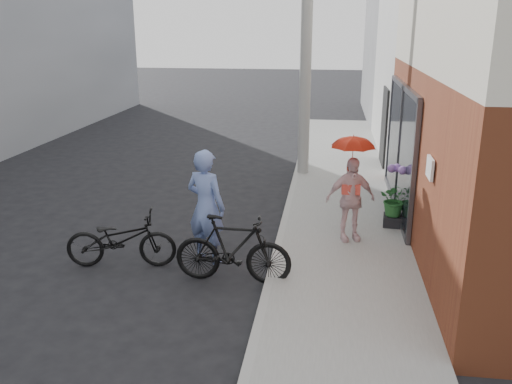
% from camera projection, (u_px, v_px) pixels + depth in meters
% --- Properties ---
extents(ground, '(80.00, 80.00, 0.00)m').
position_uv_depth(ground, '(210.00, 278.00, 8.36)').
color(ground, black).
rests_on(ground, ground).
extents(sidewalk, '(2.20, 24.00, 0.12)m').
position_uv_depth(sidewalk, '(345.00, 234.00, 9.96)').
color(sidewalk, gray).
rests_on(sidewalk, ground).
extents(curb, '(0.12, 24.00, 0.12)m').
position_uv_depth(curb, '(282.00, 230.00, 10.11)').
color(curb, '#9E9E99').
rests_on(curb, ground).
extents(east_building_far, '(8.00, 8.00, 7.00)m').
position_uv_depth(east_building_far, '(472.00, 30.00, 21.51)').
color(east_building_far, slate).
rests_on(east_building_far, ground).
extents(utility_pole, '(0.28, 0.28, 7.00)m').
position_uv_depth(utility_pole, '(306.00, 35.00, 12.85)').
color(utility_pole, '#9E9E99').
rests_on(utility_pole, ground).
extents(officer, '(0.81, 0.68, 1.89)m').
position_uv_depth(officer, '(206.00, 207.00, 8.70)').
color(officer, '#6B80BF').
rests_on(officer, ground).
extents(bike_left, '(1.83, 0.87, 0.92)m').
position_uv_depth(bike_left, '(121.00, 239.00, 8.65)').
color(bike_left, black).
rests_on(bike_left, ground).
extents(bike_right, '(1.79, 0.55, 1.06)m').
position_uv_depth(bike_right, '(233.00, 249.00, 8.08)').
color(bike_right, black).
rests_on(bike_right, ground).
extents(kimono_woman, '(0.94, 0.61, 1.48)m').
position_uv_depth(kimono_woman, '(350.00, 199.00, 9.33)').
color(kimono_woman, silver).
rests_on(kimono_woman, sidewalk).
extents(parasol, '(0.73, 0.73, 0.64)m').
position_uv_depth(parasol, '(354.00, 139.00, 9.02)').
color(parasol, red).
rests_on(parasol, kimono_woman).
extents(planter, '(0.41, 0.41, 0.20)m').
position_uv_depth(planter, '(394.00, 220.00, 10.17)').
color(planter, black).
rests_on(planter, sidewalk).
extents(potted_plant, '(0.58, 0.50, 0.64)m').
position_uv_depth(potted_plant, '(395.00, 199.00, 10.05)').
color(potted_plant, '#29662C').
rests_on(potted_plant, planter).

